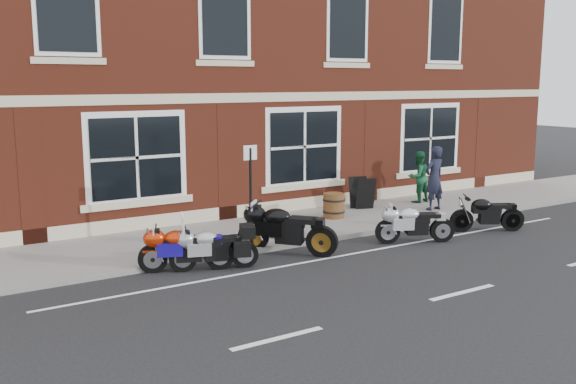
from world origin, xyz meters
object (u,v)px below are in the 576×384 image
moto_touring_silver (211,246)px  moto_sport_red (184,247)px  moto_sport_black (286,228)px  moto_sport_silver (413,222)px  pedestrian_left (434,178)px  a_board_sign (362,193)px  pedestrian_right (418,177)px  barrel_planter (334,205)px  parking_sign (251,189)px  moto_naked_black (485,212)px

moto_touring_silver → moto_sport_red: moto_touring_silver is taller
moto_sport_red → moto_touring_silver: bearing=-89.9°
moto_sport_black → moto_sport_silver: size_ratio=1.04×
moto_touring_silver → pedestrian_left: pedestrian_left is taller
moto_sport_silver → pedestrian_left: 3.67m
moto_touring_silver → a_board_sign: moto_touring_silver is taller
pedestrian_left → pedestrian_right: (0.45, 1.14, -0.14)m
moto_touring_silver → a_board_sign: (6.29, 2.88, 0.09)m
moto_touring_silver → moto_sport_red: (-0.50, 0.20, 0.01)m
moto_sport_red → pedestrian_right: (8.90, 2.55, 0.41)m
moto_sport_black → pedestrian_right: size_ratio=1.18×
moto_sport_red → pedestrian_right: bearing=-51.9°
barrel_planter → moto_touring_silver: bearing=-154.5°
a_board_sign → moto_touring_silver: bearing=-137.4°
a_board_sign → pedestrian_right: bearing=14.6°
pedestrian_right → moto_sport_silver: bearing=41.3°
parking_sign → pedestrian_right: bearing=16.1°
moto_sport_black → pedestrian_right: 6.92m
barrel_planter → parking_sign: (-3.48, -1.56, 1.00)m
moto_touring_silver → moto_sport_silver: size_ratio=0.99×
moto_touring_silver → moto_sport_black: bearing=-65.0°
a_board_sign → barrel_planter: (-1.46, -0.58, -0.13)m
moto_sport_red → moto_naked_black: moto_sport_red is taller
moto_touring_silver → pedestrian_right: bearing=-53.4°
moto_naked_black → pedestrian_right: pedestrian_right is taller
pedestrian_right → moto_sport_red: bearing=12.2°
moto_sport_black → a_board_sign: size_ratio=2.01×
moto_touring_silver → moto_sport_silver: (5.06, -0.59, 0.01)m
moto_sport_silver → a_board_sign: 3.68m
moto_sport_silver → moto_naked_black: size_ratio=1.03×
moto_touring_silver → barrel_planter: bearing=-46.1°
pedestrian_left → moto_sport_silver: bearing=33.9°
moto_sport_red → a_board_sign: bearing=-46.4°
pedestrian_right → a_board_sign: bearing=-7.2°
moto_sport_black → moto_naked_black: bearing=-49.3°
moto_sport_red → barrel_planter: moto_sport_red is taller
moto_sport_black → moto_sport_red: bearing=140.7°
moto_sport_red → moto_sport_silver: (5.57, -0.79, -0.00)m
moto_sport_red → moto_sport_silver: moto_sport_red is taller
moto_sport_silver → moto_sport_black: bearing=100.9°
moto_sport_red → moto_naked_black: size_ratio=1.06×
moto_sport_black → barrel_planter: (2.87, 2.07, -0.14)m
pedestrian_right → a_board_sign: pedestrian_right is taller
parking_sign → moto_sport_black: bearing=-40.2°
moto_sport_silver → pedestrian_right: bearing=-19.4°
moto_sport_black → pedestrian_right: bearing=-18.4°
pedestrian_left → a_board_sign: (-1.65, 1.26, -0.47)m
moto_sport_red → barrel_planter: (5.33, 2.10, -0.04)m
pedestrian_left → a_board_sign: 2.13m
moto_touring_silver → barrel_planter: moto_touring_silver is taller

